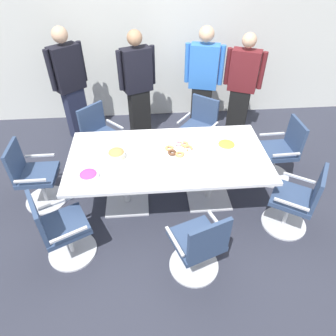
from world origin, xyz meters
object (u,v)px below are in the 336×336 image
at_px(office_chair_4, 60,231).
at_px(office_chair_6, 296,203).
at_px(conference_table, 168,163).
at_px(person_standing_2, 203,82).
at_px(office_chair_3, 35,178).
at_px(person_standing_1, 138,86).
at_px(snack_bowl_cookies, 116,154).
at_px(snack_bowl_candy_mix, 88,175).
at_px(office_chair_0, 280,154).
at_px(office_chair_2, 101,139).
at_px(person_standing_0, 71,84).
at_px(snack_bowl_chips_yellow, 226,145).
at_px(donut_platter, 179,149).
at_px(office_chair_1, 199,131).
at_px(napkin_pile, 246,170).
at_px(plate_stack, 136,171).
at_px(office_chair_5, 199,247).
at_px(person_standing_3, 242,85).

bearing_deg(office_chair_4, office_chair_6, 67.96).
relative_size(conference_table, person_standing_2, 1.35).
height_order(office_chair_3, office_chair_6, same).
relative_size(office_chair_6, person_standing_1, 0.52).
bearing_deg(office_chair_6, snack_bowl_cookies, 107.22).
relative_size(person_standing_1, snack_bowl_candy_mix, 8.29).
xyz_separation_m(office_chair_0, snack_bowl_candy_mix, (-2.51, -0.70, 0.39)).
relative_size(office_chair_2, office_chair_6, 1.00).
bearing_deg(snack_bowl_cookies, person_standing_0, 114.74).
bearing_deg(snack_bowl_chips_yellow, office_chair_6, -43.05).
xyz_separation_m(office_chair_4, snack_bowl_chips_yellow, (1.94, 0.86, 0.38)).
xyz_separation_m(person_standing_1, donut_platter, (0.49, -1.55, -0.14)).
xyz_separation_m(office_chair_1, person_standing_1, (-0.91, 0.61, 0.51)).
xyz_separation_m(snack_bowl_chips_yellow, snack_bowl_cookies, (-1.34, -0.09, 0.02)).
height_order(conference_table, napkin_pile, napkin_pile).
xyz_separation_m(office_chair_4, plate_stack, (0.83, 0.49, 0.36)).
relative_size(office_chair_5, plate_stack, 4.66).
relative_size(snack_bowl_chips_yellow, donut_platter, 0.67).
height_order(office_chair_6, person_standing_1, person_standing_1).
bearing_deg(snack_bowl_candy_mix, napkin_pile, -1.95).
bearing_deg(office_chair_5, person_standing_3, 47.25).
xyz_separation_m(conference_table, office_chair_2, (-0.93, 0.92, -0.22)).
bearing_deg(person_standing_0, office_chair_0, 115.76).
distance_m(office_chair_1, snack_bowl_cookies, 1.62).
bearing_deg(person_standing_0, office_chair_3, 39.75).
height_order(person_standing_3, snack_bowl_candy_mix, person_standing_3).
height_order(office_chair_4, snack_bowl_chips_yellow, office_chair_4).
bearing_deg(office_chair_3, office_chair_2, 136.20).
relative_size(office_chair_5, person_standing_0, 0.50).
bearing_deg(office_chair_4, person_standing_3, 106.82).
xyz_separation_m(office_chair_1, office_chair_6, (0.88, -1.62, 0.00)).
bearing_deg(office_chair_3, office_chair_0, 93.80).
bearing_deg(office_chair_1, office_chair_6, 157.67).
relative_size(office_chair_3, person_standing_1, 0.52).
xyz_separation_m(person_standing_2, snack_bowl_cookies, (-1.31, -1.66, -0.12)).
distance_m(person_standing_1, person_standing_2, 1.05).
bearing_deg(conference_table, office_chair_4, -147.33).
bearing_deg(office_chair_3, office_chair_1, 111.80).
bearing_deg(snack_bowl_cookies, snack_bowl_chips_yellow, 3.78).
bearing_deg(person_standing_2, snack_bowl_candy_mix, 67.20).
xyz_separation_m(office_chair_5, plate_stack, (-0.60, 0.81, 0.36)).
height_order(office_chair_2, office_chair_3, same).
relative_size(person_standing_1, person_standing_3, 1.04).
bearing_deg(person_standing_2, office_chair_1, 93.55).
relative_size(snack_bowl_cookies, snack_bowl_candy_mix, 0.98).
bearing_deg(office_chair_0, office_chair_6, 168.27).
distance_m(office_chair_0, person_standing_2, 1.67).
bearing_deg(person_standing_3, office_chair_0, 126.95).
distance_m(office_chair_2, person_standing_1, 1.06).
relative_size(office_chair_0, snack_bowl_candy_mix, 4.30).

